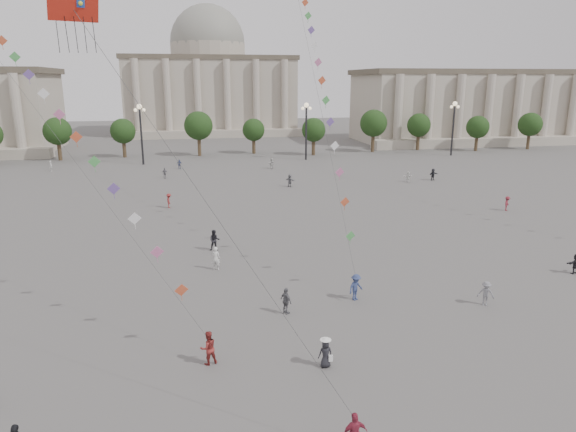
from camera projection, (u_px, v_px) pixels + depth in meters
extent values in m
plane|color=#53514E|center=(326.00, 351.00, 28.58)|extent=(360.00, 360.00, 0.00)
cube|color=#AAA08E|center=(514.00, 107.00, 130.57)|extent=(80.00, 22.00, 16.00)
cube|color=brown|center=(517.00, 72.00, 128.37)|extent=(81.60, 22.44, 1.20)
cube|color=#AAA08E|center=(544.00, 141.00, 120.02)|extent=(84.00, 4.00, 2.00)
cube|color=#AAA08E|center=(210.00, 97.00, 149.39)|extent=(46.00, 30.00, 20.00)
cube|color=brown|center=(208.00, 59.00, 146.68)|extent=(46.92, 30.60, 1.20)
cube|color=#AAA08E|center=(214.00, 134.00, 135.55)|extent=(48.30, 4.00, 2.00)
cylinder|color=#AAA08E|center=(208.00, 52.00, 146.20)|extent=(21.00, 21.00, 5.00)
sphere|color=gray|center=(208.00, 43.00, 145.56)|extent=(21.00, 21.00, 21.00)
cylinder|color=#3C2E1E|center=(64.00, 151.00, 96.59)|extent=(0.70, 0.70, 3.52)
sphere|color=black|center=(62.00, 131.00, 95.65)|extent=(5.12, 5.12, 5.12)
cylinder|color=#3C2E1E|center=(130.00, 149.00, 98.81)|extent=(0.70, 0.70, 3.52)
sphere|color=black|center=(128.00, 130.00, 97.87)|extent=(5.12, 5.12, 5.12)
cylinder|color=#3C2E1E|center=(193.00, 148.00, 101.04)|extent=(0.70, 0.70, 3.52)
sphere|color=black|center=(192.00, 129.00, 100.10)|extent=(5.12, 5.12, 5.12)
cylinder|color=#3C2E1E|center=(254.00, 146.00, 103.26)|extent=(0.70, 0.70, 3.52)
sphere|color=black|center=(253.00, 128.00, 102.32)|extent=(5.12, 5.12, 5.12)
cylinder|color=#3C2E1E|center=(311.00, 145.00, 105.48)|extent=(0.70, 0.70, 3.52)
sphere|color=black|center=(312.00, 127.00, 104.54)|extent=(5.12, 5.12, 5.12)
cylinder|color=#3C2E1E|center=(367.00, 144.00, 107.70)|extent=(0.70, 0.70, 3.52)
sphere|color=black|center=(368.00, 126.00, 106.76)|extent=(5.12, 5.12, 5.12)
cylinder|color=#3C2E1E|center=(420.00, 142.00, 109.92)|extent=(0.70, 0.70, 3.52)
sphere|color=black|center=(421.00, 125.00, 108.98)|extent=(5.12, 5.12, 5.12)
cylinder|color=#3C2E1E|center=(471.00, 141.00, 112.14)|extent=(0.70, 0.70, 3.52)
sphere|color=black|center=(473.00, 124.00, 111.20)|extent=(5.12, 5.12, 5.12)
cylinder|color=#3C2E1E|center=(521.00, 140.00, 114.36)|extent=(0.70, 0.70, 3.52)
sphere|color=black|center=(522.00, 123.00, 113.42)|extent=(5.12, 5.12, 5.12)
cylinder|color=#262628|center=(141.00, 136.00, 90.95)|extent=(0.36, 0.36, 10.00)
sphere|color=#FFE5B2|center=(139.00, 107.00, 89.62)|extent=(0.90, 0.90, 0.90)
sphere|color=#FFE5B2|center=(135.00, 110.00, 89.65)|extent=(0.60, 0.60, 0.60)
sphere|color=#FFE5B2|center=(144.00, 110.00, 89.91)|extent=(0.60, 0.60, 0.60)
cylinder|color=#262628|center=(306.00, 133.00, 96.50)|extent=(0.36, 0.36, 10.00)
sphere|color=#FFE5B2|center=(306.00, 105.00, 95.18)|extent=(0.90, 0.90, 0.90)
sphere|color=#FFE5B2|center=(303.00, 108.00, 95.20)|extent=(0.60, 0.60, 0.60)
sphere|color=#FFE5B2|center=(310.00, 108.00, 95.46)|extent=(0.60, 0.60, 0.60)
cylinder|color=#262628|center=(453.00, 130.00, 102.06)|extent=(0.36, 0.36, 10.00)
sphere|color=#FFE5B2|center=(455.00, 104.00, 100.73)|extent=(0.90, 0.90, 0.90)
sphere|color=#FFE5B2|center=(451.00, 107.00, 100.75)|extent=(0.60, 0.60, 0.60)
sphere|color=#FFE5B2|center=(458.00, 107.00, 101.01)|extent=(0.60, 0.60, 0.60)
imported|color=navy|center=(179.00, 164.00, 87.37)|extent=(1.01, 0.60, 1.61)
imported|color=black|center=(576.00, 264.00, 39.83)|extent=(1.53, 0.66, 1.59)
imported|color=beige|center=(272.00, 163.00, 87.57)|extent=(1.61, 1.54, 1.82)
imported|color=slate|center=(486.00, 293.00, 34.18)|extent=(1.26, 1.09, 1.69)
imported|color=silver|center=(408.00, 177.00, 75.96)|extent=(1.50, 0.57, 1.59)
imported|color=maroon|center=(507.00, 204.00, 59.20)|extent=(1.22, 1.22, 1.69)
imported|color=#212227|center=(433.00, 174.00, 77.31)|extent=(1.72, 1.09, 1.78)
imported|color=silver|center=(51.00, 166.00, 85.08)|extent=(0.48, 0.68, 1.74)
imported|color=slate|center=(290.00, 181.00, 72.47)|extent=(1.40, 1.66, 1.79)
imported|color=silver|center=(216.00, 258.00, 40.64)|extent=(0.82, 0.70, 1.90)
imported|color=slate|center=(165.00, 173.00, 78.81)|extent=(1.04, 0.66, 1.64)
imported|color=maroon|center=(169.00, 201.00, 60.58)|extent=(0.76, 1.17, 1.71)
imported|color=black|center=(215.00, 240.00, 45.22)|extent=(0.96, 0.77, 1.88)
imported|color=#5E5E62|center=(286.00, 301.00, 32.94)|extent=(0.85, 1.11, 1.75)
imported|color=maroon|center=(208.00, 348.00, 27.04)|extent=(1.07, 0.94, 1.87)
imported|color=navy|center=(356.00, 287.00, 35.00)|extent=(1.38, 1.18, 1.85)
imported|color=black|center=(325.00, 354.00, 26.79)|extent=(0.78, 0.54, 1.53)
cone|color=white|center=(326.00, 339.00, 26.57)|extent=(0.52, 0.52, 0.14)
cylinder|color=white|center=(326.00, 340.00, 26.59)|extent=(0.60, 0.60, 0.02)
cube|color=white|center=(331.00, 358.00, 26.75)|extent=(0.22, 0.10, 0.35)
cube|color=red|center=(73.00, 9.00, 23.34)|extent=(2.25, 1.23, 1.02)
cube|color=green|center=(64.00, 3.00, 23.18)|extent=(0.39, 0.30, 0.34)
cube|color=#1F49AC|center=(81.00, 3.00, 23.31)|extent=(0.39, 0.30, 0.34)
sphere|color=yellow|center=(64.00, 3.00, 23.14)|extent=(0.20, 0.20, 0.20)
sphere|color=yellow|center=(80.00, 3.00, 23.27)|extent=(0.20, 0.20, 0.20)
cylinder|color=#3F3F3F|center=(204.00, 200.00, 21.82)|extent=(0.02, 0.02, 21.68)
cube|color=#C9522F|center=(181.00, 290.00, 27.80)|extent=(0.76, 0.25, 0.76)
cube|color=#C36797|center=(157.00, 252.00, 28.81)|extent=(0.76, 0.25, 0.76)
cube|color=white|center=(135.00, 219.00, 29.85)|extent=(0.76, 0.25, 0.76)
cube|color=#6B4E9C|center=(114.00, 189.00, 30.90)|extent=(0.76, 0.25, 0.76)
cube|color=#4CA652|center=(94.00, 162.00, 31.98)|extent=(0.76, 0.25, 0.76)
cube|color=#C9522F|center=(76.00, 137.00, 33.06)|extent=(0.76, 0.25, 0.76)
cube|color=#C36797|center=(59.00, 114.00, 34.15)|extent=(0.76, 0.25, 0.76)
cube|color=white|center=(44.00, 94.00, 35.25)|extent=(0.76, 0.25, 0.76)
cube|color=#6B4E9C|center=(29.00, 75.00, 36.36)|extent=(0.76, 0.25, 0.76)
cube|color=#4CA652|center=(15.00, 57.00, 37.47)|extent=(0.76, 0.25, 0.76)
cube|color=#C9522F|center=(2.00, 40.00, 38.59)|extent=(0.76, 0.25, 0.76)
cube|color=#4CA652|center=(350.00, 236.00, 36.06)|extent=(0.76, 0.25, 0.76)
cube|color=#C9522F|center=(345.00, 202.00, 37.39)|extent=(0.76, 0.25, 0.76)
cube|color=#C36797|center=(340.00, 172.00, 38.75)|extent=(0.76, 0.25, 0.76)
cube|color=white|center=(335.00, 146.00, 40.15)|extent=(0.76, 0.25, 0.76)
cube|color=#6B4E9C|center=(330.00, 122.00, 41.55)|extent=(0.76, 0.25, 0.76)
cube|color=#4CA652|center=(326.00, 100.00, 42.97)|extent=(0.76, 0.25, 0.76)
cube|color=#C9522F|center=(322.00, 80.00, 44.41)|extent=(0.76, 0.25, 0.76)
cube|color=#C36797|center=(318.00, 62.00, 45.85)|extent=(0.76, 0.25, 0.76)
cube|color=white|center=(315.00, 45.00, 47.29)|extent=(0.76, 0.25, 0.76)
cube|color=#6B4E9C|center=(311.00, 30.00, 48.75)|extent=(0.76, 0.25, 0.76)
cube|color=#4CA652|center=(308.00, 16.00, 50.21)|extent=(0.76, 0.25, 0.76)
cube|color=#C9522F|center=(305.00, 2.00, 51.67)|extent=(0.76, 0.25, 0.76)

